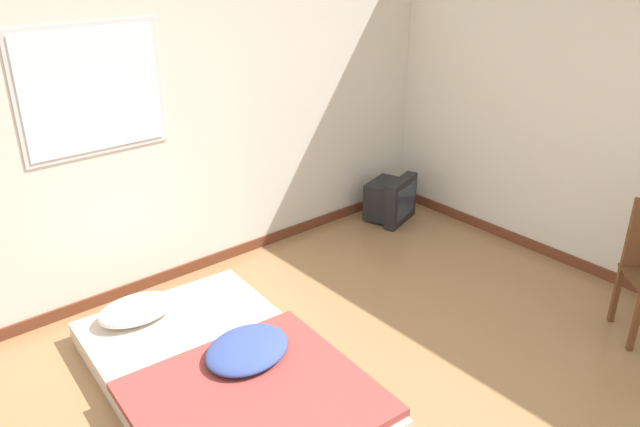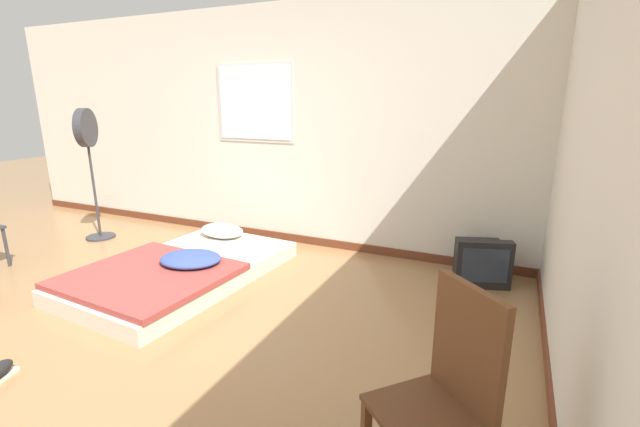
{
  "view_description": "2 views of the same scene",
  "coord_description": "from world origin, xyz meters",
  "px_view_note": "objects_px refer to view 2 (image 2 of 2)",
  "views": [
    {
      "loc": [
        -1.68,
        -1.55,
        2.54
      ],
      "look_at": [
        1.06,
        1.71,
        0.59
      ],
      "focal_mm": 35.0,
      "sensor_mm": 36.0,
      "label": 1
    },
    {
      "loc": [
        2.5,
        -1.7,
        1.62
      ],
      "look_at": [
        1.04,
        1.51,
        0.67
      ],
      "focal_mm": 24.0,
      "sensor_mm": 36.0,
      "label": 2
    }
  ],
  "objects_px": {
    "crt_tv": "(480,261)",
    "standing_fan": "(88,145)",
    "mattress_bed": "(182,268)",
    "wooden_chair": "(448,387)"
  },
  "relations": [
    {
      "from": "crt_tv",
      "to": "wooden_chair",
      "type": "height_order",
      "value": "wooden_chair"
    },
    {
      "from": "mattress_bed",
      "to": "wooden_chair",
      "type": "distance_m",
      "value": 2.91
    },
    {
      "from": "mattress_bed",
      "to": "crt_tv",
      "type": "distance_m",
      "value": 2.73
    },
    {
      "from": "wooden_chair",
      "to": "standing_fan",
      "type": "bearing_deg",
      "value": 156.52
    },
    {
      "from": "mattress_bed",
      "to": "standing_fan",
      "type": "bearing_deg",
      "value": 162.73
    },
    {
      "from": "crt_tv",
      "to": "standing_fan",
      "type": "height_order",
      "value": "standing_fan"
    },
    {
      "from": "mattress_bed",
      "to": "crt_tv",
      "type": "relative_size",
      "value": 4.03
    },
    {
      "from": "crt_tv",
      "to": "standing_fan",
      "type": "xyz_separation_m",
      "value": [
        -4.26,
        -0.51,
        0.91
      ]
    },
    {
      "from": "mattress_bed",
      "to": "standing_fan",
      "type": "distance_m",
      "value": 2.09
    },
    {
      "from": "wooden_chair",
      "to": "standing_fan",
      "type": "xyz_separation_m",
      "value": [
        -4.3,
        1.87,
        0.57
      ]
    }
  ]
}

